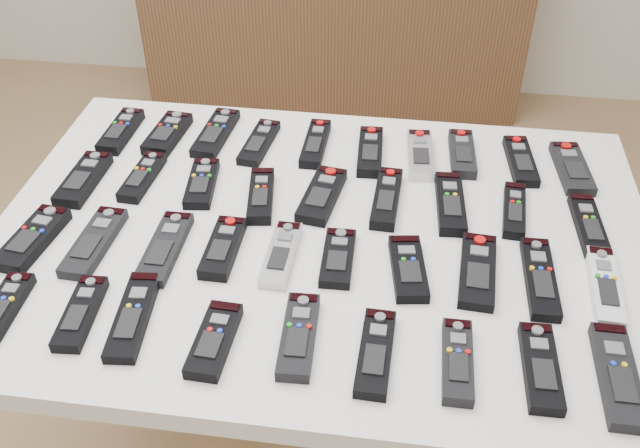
# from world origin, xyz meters

# --- Properties ---
(ground) EXTENTS (4.00, 4.00, 0.00)m
(ground) POSITION_xyz_m (0.00, 0.00, 0.00)
(ground) COLOR #9B6E4F
(ground) RESTS_ON ground
(table) EXTENTS (1.25, 0.88, 0.78)m
(table) POSITION_xyz_m (0.15, -0.10, 0.72)
(table) COLOR white
(table) RESTS_ON ground
(sideboard) EXTENTS (1.62, 0.56, 0.79)m
(sideboard) POSITION_xyz_m (-0.05, 1.78, 0.40)
(sideboard) COLOR #4D2C1E
(sideboard) RESTS_ON ground
(remote_0) EXTENTS (0.05, 0.17, 0.02)m
(remote_0) POSITION_xyz_m (-0.35, 0.18, 0.79)
(remote_0) COLOR black
(remote_0) RESTS_ON table
(remote_1) EXTENTS (0.07, 0.16, 0.02)m
(remote_1) POSITION_xyz_m (-0.24, 0.19, 0.79)
(remote_1) COLOR black
(remote_1) RESTS_ON table
(remote_2) EXTENTS (0.07, 0.19, 0.02)m
(remote_2) POSITION_xyz_m (-0.13, 0.21, 0.79)
(remote_2) COLOR black
(remote_2) RESTS_ON table
(remote_3) EXTENTS (0.07, 0.17, 0.02)m
(remote_3) POSITION_xyz_m (-0.03, 0.18, 0.79)
(remote_3) COLOR black
(remote_3) RESTS_ON table
(remote_4) EXTENTS (0.05, 0.17, 0.02)m
(remote_4) POSITION_xyz_m (0.10, 0.19, 0.79)
(remote_4) COLOR black
(remote_4) RESTS_ON table
(remote_5) EXTENTS (0.06, 0.17, 0.02)m
(remote_5) POSITION_xyz_m (0.22, 0.18, 0.79)
(remote_5) COLOR black
(remote_5) RESTS_ON table
(remote_6) EXTENTS (0.07, 0.17, 0.02)m
(remote_6) POSITION_xyz_m (0.33, 0.18, 0.79)
(remote_6) COLOR #B7B7BC
(remote_6) RESTS_ON table
(remote_7) EXTENTS (0.06, 0.17, 0.02)m
(remote_7) POSITION_xyz_m (0.42, 0.20, 0.79)
(remote_7) COLOR black
(remote_7) RESTS_ON table
(remote_8) EXTENTS (0.07, 0.18, 0.02)m
(remote_8) POSITION_xyz_m (0.54, 0.19, 0.79)
(remote_8) COLOR black
(remote_8) RESTS_ON table
(remote_9) EXTENTS (0.08, 0.18, 0.02)m
(remote_9) POSITION_xyz_m (0.64, 0.18, 0.79)
(remote_9) COLOR black
(remote_9) RESTS_ON table
(remote_10) EXTENTS (0.06, 0.17, 0.02)m
(remote_10) POSITION_xyz_m (-0.36, -0.01, 0.79)
(remote_10) COLOR black
(remote_10) RESTS_ON table
(remote_11) EXTENTS (0.06, 0.16, 0.02)m
(remote_11) POSITION_xyz_m (-0.24, 0.02, 0.79)
(remote_11) COLOR black
(remote_11) RESTS_ON table
(remote_12) EXTENTS (0.07, 0.16, 0.02)m
(remote_12) POSITION_xyz_m (-0.11, 0.01, 0.79)
(remote_12) COLOR black
(remote_12) RESTS_ON table
(remote_13) EXTENTS (0.07, 0.17, 0.02)m
(remote_13) POSITION_xyz_m (0.02, -0.01, 0.79)
(remote_13) COLOR black
(remote_13) RESTS_ON table
(remote_14) EXTENTS (0.08, 0.18, 0.02)m
(remote_14) POSITION_xyz_m (0.14, 0.01, 0.79)
(remote_14) COLOR black
(remote_14) RESTS_ON table
(remote_15) EXTENTS (0.05, 0.18, 0.02)m
(remote_15) POSITION_xyz_m (0.26, 0.01, 0.79)
(remote_15) COLOR black
(remote_15) RESTS_ON table
(remote_16) EXTENTS (0.06, 0.19, 0.02)m
(remote_16) POSITION_xyz_m (0.39, 0.01, 0.79)
(remote_16) COLOR black
(remote_16) RESTS_ON table
(remote_17) EXTENTS (0.05, 0.16, 0.02)m
(remote_17) POSITION_xyz_m (0.51, 0.01, 0.79)
(remote_17) COLOR black
(remote_17) RESTS_ON table
(remote_18) EXTENTS (0.06, 0.18, 0.02)m
(remote_18) POSITION_xyz_m (0.65, -0.02, 0.79)
(remote_18) COLOR black
(remote_18) RESTS_ON table
(remote_19) EXTENTS (0.08, 0.18, 0.02)m
(remote_19) POSITION_xyz_m (-0.38, -0.20, 0.79)
(remote_19) COLOR black
(remote_19) RESTS_ON table
(remote_20) EXTENTS (0.06, 0.19, 0.02)m
(remote_20) POSITION_xyz_m (-0.26, -0.20, 0.79)
(remote_20) COLOR black
(remote_20) RESTS_ON table
(remote_21) EXTENTS (0.06, 0.19, 0.02)m
(remote_21) POSITION_xyz_m (-0.13, -0.19, 0.79)
(remote_21) COLOR black
(remote_21) RESTS_ON table
(remote_22) EXTENTS (0.05, 0.16, 0.02)m
(remote_22) POSITION_xyz_m (-0.02, -0.18, 0.79)
(remote_22) COLOR black
(remote_22) RESTS_ON table
(remote_23) EXTENTS (0.05, 0.17, 0.02)m
(remote_23) POSITION_xyz_m (0.09, -0.18, 0.79)
(remote_23) COLOR #B7B7BC
(remote_23) RESTS_ON table
(remote_24) EXTENTS (0.06, 0.15, 0.02)m
(remote_24) POSITION_xyz_m (0.19, -0.17, 0.79)
(remote_24) COLOR black
(remote_24) RESTS_ON table
(remote_25) EXTENTS (0.08, 0.16, 0.02)m
(remote_25) POSITION_xyz_m (0.32, -0.19, 0.79)
(remote_25) COLOR black
(remote_25) RESTS_ON table
(remote_26) EXTENTS (0.07, 0.19, 0.02)m
(remote_26) POSITION_xyz_m (0.44, -0.18, 0.79)
(remote_26) COLOR black
(remote_26) RESTS_ON table
(remote_27) EXTENTS (0.05, 0.20, 0.02)m
(remote_27) POSITION_xyz_m (0.54, -0.18, 0.79)
(remote_27) COLOR black
(remote_27) RESTS_ON table
(remote_28) EXTENTS (0.06, 0.19, 0.02)m
(remote_28) POSITION_xyz_m (0.65, -0.19, 0.79)
(remote_28) COLOR silver
(remote_28) RESTS_ON table
(remote_29) EXTENTS (0.05, 0.15, 0.02)m
(remote_29) POSITION_xyz_m (-0.35, -0.38, 0.79)
(remote_29) COLOR black
(remote_29) RESTS_ON table
(remote_30) EXTENTS (0.06, 0.16, 0.02)m
(remote_30) POSITION_xyz_m (-0.21, -0.37, 0.79)
(remote_30) COLOR black
(remote_30) RESTS_ON table
(remote_31) EXTENTS (0.07, 0.19, 0.02)m
(remote_31) POSITION_xyz_m (-0.13, -0.36, 0.79)
(remote_31) COLOR black
(remote_31) RESTS_ON table
(remote_32) EXTENTS (0.06, 0.15, 0.02)m
(remote_32) POSITION_xyz_m (0.02, -0.40, 0.79)
(remote_32) COLOR black
(remote_32) RESTS_ON table
(remote_33) EXTENTS (0.06, 0.17, 0.02)m
(remote_33) POSITION_xyz_m (0.15, -0.37, 0.79)
(remote_33) COLOR black
(remote_33) RESTS_ON table
(remote_34) EXTENTS (0.05, 0.17, 0.02)m
(remote_34) POSITION_xyz_m (0.27, -0.39, 0.79)
(remote_34) COLOR black
(remote_34) RESTS_ON table
(remote_35) EXTENTS (0.05, 0.16, 0.02)m
(remote_35) POSITION_xyz_m (0.40, -0.39, 0.79)
(remote_35) COLOR black
(remote_35) RESTS_ON table
(remote_36) EXTENTS (0.06, 0.17, 0.02)m
(remote_36) POSITION_xyz_m (0.52, -0.38, 0.79)
(remote_36) COLOR black
(remote_36) RESTS_ON table
(remote_37) EXTENTS (0.05, 0.19, 0.02)m
(remote_37) POSITION_xyz_m (0.64, -0.38, 0.79)
(remote_37) COLOR black
(remote_37) RESTS_ON table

